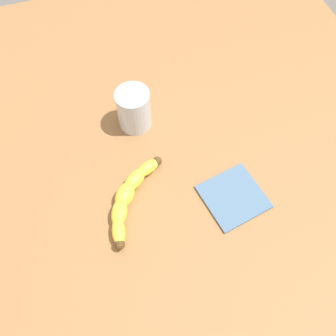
# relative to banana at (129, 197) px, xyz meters

# --- Properties ---
(wooden_tabletop) EXTENTS (1.20, 1.20, 0.03)m
(wooden_tabletop) POSITION_rel_banana_xyz_m (0.16, -0.16, -0.03)
(wooden_tabletop) COLOR #94663C
(wooden_tabletop) RESTS_ON ground
(banana) EXTENTS (0.19, 0.15, 0.04)m
(banana) POSITION_rel_banana_xyz_m (0.00, 0.00, 0.00)
(banana) COLOR yellow
(banana) RESTS_ON wooden_tabletop
(smoothie_glass) EXTENTS (0.08, 0.08, 0.11)m
(smoothie_glass) POSITION_rel_banana_xyz_m (0.20, -0.07, 0.03)
(smoothie_glass) COLOR silver
(smoothie_glass) RESTS_ON wooden_tabletop
(folded_napkin) EXTENTS (0.15, 0.15, 0.01)m
(folded_napkin) POSITION_rel_banana_xyz_m (-0.06, -0.22, -0.02)
(folded_napkin) COLOR slate
(folded_napkin) RESTS_ON wooden_tabletop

